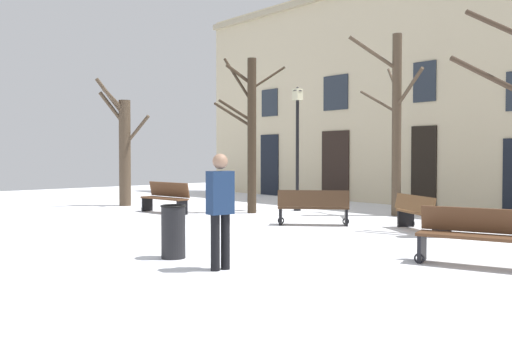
% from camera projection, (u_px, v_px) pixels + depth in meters
% --- Properties ---
extents(ground_plane, '(35.32, 35.32, 0.00)m').
position_uv_depth(ground_plane, '(195.00, 233.00, 11.86)').
color(ground_plane, white).
extents(building_facade, '(22.07, 0.60, 8.20)m').
position_uv_depth(building_facade, '(421.00, 84.00, 18.02)').
color(building_facade, beige).
rests_on(building_facade, ground).
extents(tree_right_of_center, '(1.47, 1.36, 4.37)m').
position_uv_depth(tree_right_of_center, '(124.00, 148.00, 18.32)').
color(tree_right_of_center, '#4C3D2D').
rests_on(tree_right_of_center, ground).
extents(tree_center, '(2.58, 1.95, 5.21)m').
position_uv_depth(tree_center, '(395.00, 119.00, 15.26)').
color(tree_center, '#4C3D2D').
rests_on(tree_center, ground).
extents(tree_foreground, '(1.90, 1.40, 4.72)m').
position_uv_depth(tree_foreground, '(250.00, 130.00, 16.02)').
color(tree_foreground, '#382B1E').
rests_on(tree_foreground, ground).
extents(streetlamp, '(0.30, 0.30, 3.89)m').
position_uv_depth(streetlamp, '(297.00, 135.00, 16.67)').
color(streetlamp, black).
rests_on(streetlamp, ground).
extents(litter_bin, '(0.43, 0.43, 0.90)m').
position_uv_depth(litter_bin, '(173.00, 231.00, 8.99)').
color(litter_bin, black).
rests_on(litter_bin, ground).
extents(bench_near_lamp, '(1.62, 1.52, 0.89)m').
position_uv_depth(bench_near_lamp, '(313.00, 207.00, 13.19)').
color(bench_near_lamp, '#3D2819').
rests_on(bench_near_lamp, ground).
extents(bench_back_to_back_left, '(1.86, 1.02, 0.91)m').
position_uv_depth(bench_back_to_back_left, '(477.00, 236.00, 8.33)').
color(bench_back_to_back_left, '#51331E').
rests_on(bench_back_to_back_left, ground).
extents(bench_by_litter_bin, '(1.70, 1.24, 0.83)m').
position_uv_depth(bench_by_litter_bin, '(420.00, 213.00, 12.17)').
color(bench_by_litter_bin, brown).
rests_on(bench_by_litter_bin, ground).
extents(bench_back_to_back_right, '(1.83, 0.66, 0.93)m').
position_uv_depth(bench_back_to_back_right, '(166.00, 197.00, 16.05)').
color(bench_back_to_back_right, '#51331E').
rests_on(bench_back_to_back_right, ground).
extents(person_strolling, '(0.26, 0.40, 1.76)m').
position_uv_depth(person_strolling, '(220.00, 205.00, 8.04)').
color(person_strolling, black).
rests_on(person_strolling, ground).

